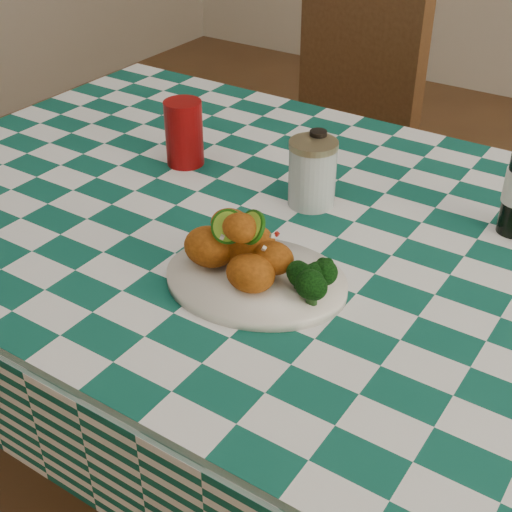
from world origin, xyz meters
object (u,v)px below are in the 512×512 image
Objects in this scene: dining_table at (283,381)px; plate at (256,280)px; ketchup_bottle at (317,165)px; wooden_chair_left at (303,158)px; fried_chicken_pile at (245,244)px; red_tumbler at (184,133)px; mason_jar at (312,173)px.

plate is (0.06, -0.20, 0.40)m from dining_table.
ketchup_bottle is (-0.07, 0.31, 0.06)m from plate.
plate is at bearing -77.66° from ketchup_bottle.
wooden_chair_left is at bearing 117.78° from dining_table.
wooden_chair_left is at bearing 114.76° from fried_chicken_pile.
wooden_chair_left is (-0.09, 0.66, -0.34)m from red_tumbler.
mason_jar is at bearing 102.19° from plate.
ketchup_bottle reaches higher than plate.
ketchup_bottle is at bearing 4.39° from red_tumbler.
plate is 1.78× the size of fried_chicken_pile.
wooden_chair_left is at bearing 97.85° from red_tumbler.
red_tumbler is at bearing -64.88° from wooden_chair_left.
dining_table is 0.85m from wooden_chair_left.
mason_jar is (-0.04, 0.28, -0.01)m from fried_chicken_pile.
dining_table is at bearing -16.01° from red_tumbler.
plate is 0.47m from red_tumbler.
ketchup_bottle is (0.30, 0.02, -0.00)m from red_tumbler.
red_tumbler is 1.07× the size of mason_jar.
dining_table is at bearing -44.94° from wooden_chair_left.
mason_jar is 0.12× the size of wooden_chair_left.
wooden_chair_left is at bearing 115.79° from plate.
red_tumbler is (-0.36, 0.28, 0.06)m from plate.
dining_table is 0.45m from plate.
mason_jar is (0.01, -0.03, -0.00)m from ketchup_bottle.
plate is 0.28× the size of wooden_chair_left.
ketchup_bottle reaches higher than dining_table.
plate is at bearing -72.30° from dining_table.
fried_chicken_pile is 1.29× the size of mason_jar.
ketchup_bottle is (-0.00, 0.11, 0.46)m from dining_table.
mason_jar is at bearing -1.11° from red_tumbler.
dining_table is 1.62× the size of wooden_chair_left.
wooden_chair_left is (-0.39, 0.66, -0.34)m from mason_jar.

